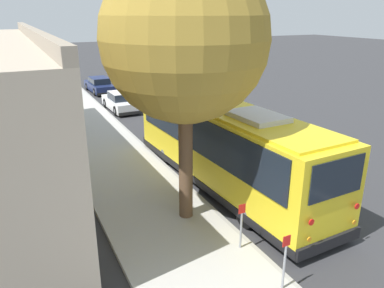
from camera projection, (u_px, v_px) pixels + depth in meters
ground_plane at (224, 184)px, 15.30m from camera, size 160.00×160.00×0.00m
sidewalk_slab at (144, 199)px, 13.85m from camera, size 80.00×3.66×0.15m
curb_strip at (190, 189)px, 14.63m from camera, size 80.00×0.14×0.15m
shuttle_bus at (224, 142)px, 14.65m from camera, size 11.16×3.19×3.41m
parked_sedan_white at (122, 102)px, 26.50m from camera, size 4.30×1.90×1.33m
parked_sedan_navy at (99, 85)px, 32.57m from camera, size 4.57×1.82×1.30m
street_tree at (183, 27)px, 10.73m from camera, size 4.93×4.93×8.97m
sign_post_near at (285, 262)px, 9.03m from camera, size 0.06×0.22×1.51m
sign_post_far at (241, 226)px, 10.66m from camera, size 0.06×0.22×1.41m
lane_stripe_mid at (308, 184)px, 15.27m from camera, size 2.40×0.14×0.01m
lane_stripe_ahead at (231, 141)px, 20.35m from camera, size 2.40×0.14×0.01m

